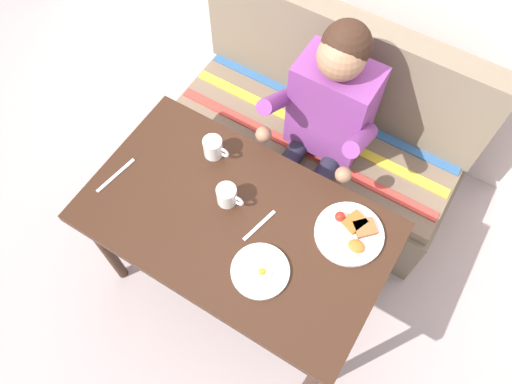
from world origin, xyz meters
The scene contains 10 objects.
ground_plane centered at (0.00, 0.00, 0.00)m, with size 8.00×8.00×0.00m, color #AA9997.
table centered at (0.00, 0.00, 0.65)m, with size 1.20×0.70×0.73m.
couch centered at (0.00, 0.76, 0.33)m, with size 1.44×0.56×1.00m.
person centered at (0.07, 0.59, 0.74)m, with size 0.45×0.61×1.21m.
plate_breakfast centered at (0.40, 0.18, 0.74)m, with size 0.27×0.27×0.05m.
plate_eggs centered at (0.19, -0.13, 0.74)m, with size 0.22×0.22×0.04m.
coffee_mug centered at (-0.07, 0.05, 0.78)m, with size 0.12×0.08×0.09m.
coffee_mug_second centered at (-0.24, 0.21, 0.78)m, with size 0.12×0.08×0.09m.
fork centered at (0.09, 0.03, 0.73)m, with size 0.01×0.17×0.01m, color silver.
knife centered at (-0.52, -0.09, 0.73)m, with size 0.01×0.20×0.01m, color silver.
Camera 1 is at (0.49, -0.66, 2.47)m, focal length 34.86 mm.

